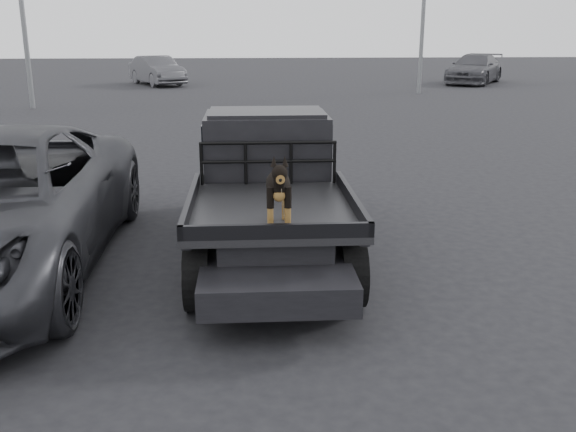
{
  "coord_description": "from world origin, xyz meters",
  "views": [
    {
      "loc": [
        -0.82,
        -6.15,
        2.92
      ],
      "look_at": [
        -0.45,
        -0.37,
        1.21
      ],
      "focal_mm": 40.0,
      "sensor_mm": 36.0,
      "label": 1
    }
  ],
  "objects_px": {
    "flatbed_ute": "(269,221)",
    "distant_car_a": "(157,70)",
    "distant_car_b": "(475,69)",
    "dog": "(278,190)"
  },
  "relations": [
    {
      "from": "flatbed_ute",
      "to": "distant_car_a",
      "type": "xyz_separation_m",
      "value": [
        -4.97,
        26.77,
        0.29
      ]
    },
    {
      "from": "distant_car_a",
      "to": "flatbed_ute",
      "type": "bearing_deg",
      "value": -107.34
    },
    {
      "from": "flatbed_ute",
      "to": "distant_car_b",
      "type": "relative_size",
      "value": 1.01
    },
    {
      "from": "flatbed_ute",
      "to": "dog",
      "type": "distance_m",
      "value": 1.83
    },
    {
      "from": "flatbed_ute",
      "to": "dog",
      "type": "relative_size",
      "value": 7.3
    },
    {
      "from": "dog",
      "to": "flatbed_ute",
      "type": "bearing_deg",
      "value": 91.45
    },
    {
      "from": "dog",
      "to": "distant_car_a",
      "type": "distance_m",
      "value": 28.85
    },
    {
      "from": "distant_car_b",
      "to": "flatbed_ute",
      "type": "bearing_deg",
      "value": -82.07
    },
    {
      "from": "dog",
      "to": "distant_car_b",
      "type": "distance_m",
      "value": 30.74
    },
    {
      "from": "dog",
      "to": "distant_car_a",
      "type": "bearing_deg",
      "value": 100.0
    }
  ]
}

